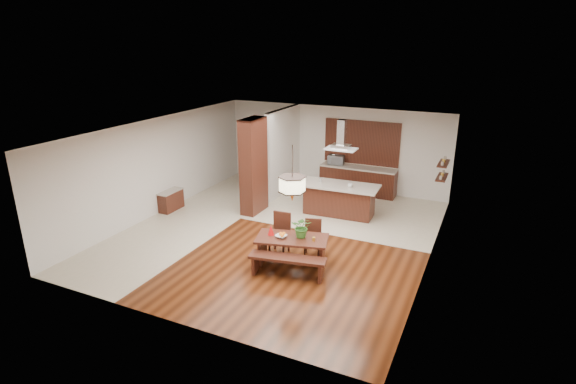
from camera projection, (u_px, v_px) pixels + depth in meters
The scene contains 25 objects.
room_shell at pixel (278, 161), 11.70m from camera, with size 9.00×9.04×2.92m.
tile_hallway at pixel (196, 217), 13.46m from camera, with size 2.50×9.00×0.01m, color beige.
tile_kitchen at pixel (349, 210), 14.02m from camera, with size 5.50×4.00×0.01m, color beige.
soffit_band at pixel (277, 130), 11.44m from camera, with size 8.00×9.00×0.02m, color #3E230F.
partition_pier at pixel (254, 166), 13.49m from camera, with size 0.45×1.00×2.90m, color black.
partition_stub at pixel (283, 151), 15.29m from camera, with size 0.18×2.40×2.90m, color silver.
hallway_console at pixel (171, 201), 13.96m from camera, with size 0.37×0.88×0.63m, color black.
hallway_doorway at pixel (265, 152), 16.88m from camera, with size 1.10×0.20×2.10m, color black.
rear_counter at pixel (358, 180), 15.43m from camera, with size 2.60×0.62×0.95m.
kitchen_window at pixel (362, 142), 15.24m from camera, with size 2.60×0.08×1.50m, color brown.
shelf_lower at pixel (442, 177), 12.61m from camera, with size 0.26×0.90×0.04m, color black.
shelf_upper at pixel (444, 163), 12.48m from camera, with size 0.26×0.90×0.04m, color black.
dining_table at pixel (292, 245), 10.53m from camera, with size 1.81×1.21×0.69m.
dining_bench at pixel (287, 267), 10.06m from camera, with size 1.74×0.38×0.49m, color black, non-canonical shape.
dining_chair_left at pixel (279, 234), 11.07m from camera, with size 0.46×0.46×1.04m, color black, non-canonical shape.
dining_chair_right at pixel (312, 239), 10.94m from camera, with size 0.41×0.41×0.92m, color black, non-canonical shape.
pendant_lantern at pixel (292, 174), 9.96m from camera, with size 0.64×0.64×1.31m, color #FFF8C3, non-canonical shape.
foliage_plant at pixel (302, 227), 10.41m from camera, with size 0.46×0.40×0.51m, color #326A23.
fruit_bowl at pixel (281, 236), 10.46m from camera, with size 0.25×0.25×0.06m, color beige.
napkin_cone at pixel (271, 230), 10.58m from camera, with size 0.15×0.15×0.24m, color red.
gold_ornament at pixel (314, 239), 10.27m from camera, with size 0.07×0.07×0.09m, color gold.
kitchen_island at pixel (339, 199), 13.54m from camera, with size 2.39×1.11×0.97m.
range_hood at pixel (342, 135), 12.90m from camera, with size 0.90×0.55×0.87m, color silver, non-canonical shape.
island_cup at pixel (350, 185), 13.11m from camera, with size 0.13×0.13×0.10m, color silver.
microwave at pixel (336, 160), 15.56m from camera, with size 0.55×0.38×0.31m, color #B1B3B8.
Camera 1 is at (5.01, -10.17, 5.09)m, focal length 28.00 mm.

